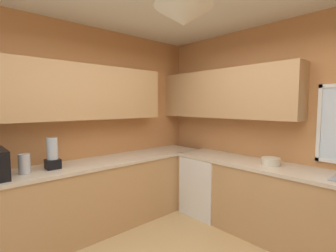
% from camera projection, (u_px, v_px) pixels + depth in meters
% --- Properties ---
extents(room_shell, '(4.04, 3.90, 2.77)m').
position_uv_depth(room_shell, '(193.00, 88.00, 2.44)').
color(room_shell, '#C6844C').
rests_on(room_shell, ground_plane).
extents(counter_run_left, '(0.65, 3.51, 0.91)m').
position_uv_depth(counter_run_left, '(91.00, 197.00, 3.16)').
color(counter_run_left, tan).
rests_on(counter_run_left, ground_plane).
extents(counter_run_back, '(3.13, 0.65, 0.91)m').
position_uv_depth(counter_run_back, '(290.00, 207.00, 2.85)').
color(counter_run_back, tan).
rests_on(counter_run_back, ground_plane).
extents(dishwasher, '(0.60, 0.60, 0.86)m').
position_uv_depth(dishwasher, '(207.00, 185.00, 3.71)').
color(dishwasher, white).
rests_on(dishwasher, ground_plane).
extents(kettle, '(0.12, 0.12, 0.21)m').
position_uv_depth(kettle, '(24.00, 164.00, 2.61)').
color(kettle, '#B7B7BC').
rests_on(kettle, counter_run_left).
extents(bowl, '(0.22, 0.22, 0.09)m').
position_uv_depth(bowl, '(271.00, 161.00, 2.99)').
color(bowl, beige).
rests_on(bowl, counter_run_back).
extents(blender_appliance, '(0.15, 0.15, 0.36)m').
position_uv_depth(blender_appliance, '(53.00, 155.00, 2.81)').
color(blender_appliance, black).
rests_on(blender_appliance, counter_run_left).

